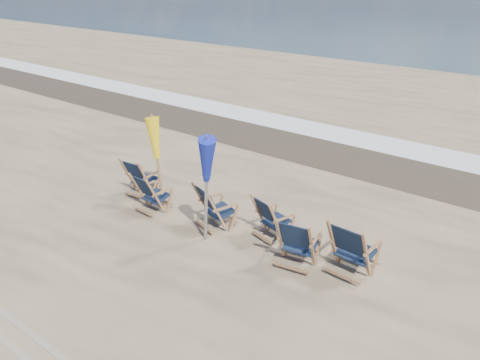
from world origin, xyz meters
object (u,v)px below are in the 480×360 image
at_px(umbrella_yellow, 157,144).
at_px(beach_chair_0, 146,180).
at_px(beach_chair_5, 366,257).
at_px(umbrella_blue, 205,158).
at_px(beach_chair_1, 155,198).
at_px(beach_chair_3, 276,224).
at_px(beach_chair_2, 217,213).
at_px(beach_chair_4, 312,248).

bearing_deg(umbrella_yellow, beach_chair_0, 173.82).
bearing_deg(beach_chair_5, umbrella_blue, 17.65).
bearing_deg(beach_chair_1, beach_chair_5, -171.77).
relative_size(beach_chair_0, beach_chair_1, 1.02).
distance_m(beach_chair_3, beach_chair_5, 1.79).
height_order(beach_chair_0, beach_chair_2, beach_chair_2).
bearing_deg(umbrella_blue, umbrella_yellow, 160.94).
relative_size(beach_chair_0, umbrella_yellow, 0.48).
relative_size(beach_chair_1, beach_chair_5, 0.86).
relative_size(beach_chair_2, umbrella_yellow, 0.50).
height_order(beach_chair_0, umbrella_blue, umbrella_blue).
xyz_separation_m(beach_chair_3, beach_chair_4, (0.94, -0.39, 0.05)).
bearing_deg(beach_chair_1, umbrella_blue, 173.71).
distance_m(beach_chair_4, beach_chair_5, 0.87).
height_order(beach_chair_1, beach_chair_4, beach_chair_4).
distance_m(beach_chair_0, umbrella_blue, 2.79).
height_order(beach_chair_3, beach_chair_5, beach_chair_5).
relative_size(beach_chair_1, beach_chair_4, 0.91).
height_order(beach_chair_0, umbrella_yellow, umbrella_yellow).
bearing_deg(beach_chair_3, beach_chair_2, 34.84).
height_order(beach_chair_2, beach_chair_4, beach_chair_4).
relative_size(beach_chair_4, umbrella_blue, 0.44).
relative_size(beach_chair_0, beach_chair_4, 0.93).
bearing_deg(umbrella_yellow, beach_chair_1, -56.60).
height_order(beach_chair_3, umbrella_yellow, umbrella_yellow).
height_order(beach_chair_3, umbrella_blue, umbrella_blue).
relative_size(beach_chair_2, beach_chair_4, 0.96).
height_order(beach_chair_4, umbrella_yellow, umbrella_yellow).
bearing_deg(beach_chair_4, beach_chair_3, -32.21).
relative_size(beach_chair_1, umbrella_blue, 0.40).
bearing_deg(beach_chair_2, beach_chair_3, -142.44).
relative_size(beach_chair_2, umbrella_blue, 0.42).
distance_m(beach_chair_2, umbrella_blue, 1.40).
distance_m(beach_chair_1, umbrella_yellow, 1.09).
bearing_deg(umbrella_blue, beach_chair_5, 13.95).
distance_m(beach_chair_0, beach_chair_1, 0.88).
relative_size(beach_chair_0, beach_chair_3, 1.03).
bearing_deg(beach_chair_5, beach_chair_0, 3.53).
bearing_deg(beach_chair_4, umbrella_blue, 3.26).
distance_m(beach_chair_5, umbrella_yellow, 4.67).
bearing_deg(umbrella_yellow, beach_chair_3, 3.79).
relative_size(beach_chair_3, beach_chair_5, 0.85).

